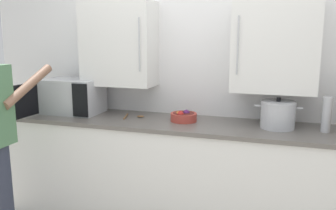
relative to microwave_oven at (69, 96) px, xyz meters
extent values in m
cube|color=white|center=(1.16, 0.32, 0.24)|extent=(4.28, 0.10, 2.66)
cube|color=white|center=(0.48, 0.11, 0.49)|extent=(0.66, 0.32, 0.75)
cylinder|color=#B7BABF|center=(0.75, -0.06, 0.49)|extent=(0.01, 0.01, 0.45)
cube|color=white|center=(1.84, 0.11, 0.49)|extent=(0.66, 0.32, 0.75)
cylinder|color=#B7BABF|center=(1.57, -0.06, 0.49)|extent=(0.01, 0.01, 0.45)
cube|color=white|center=(1.16, -0.03, -0.64)|extent=(3.36, 0.59, 0.89)
cube|color=#605B56|center=(1.16, -0.03, -0.18)|extent=(3.40, 0.63, 0.03)
cube|color=#B7BABF|center=(0.03, 0.02, 0.00)|extent=(0.53, 0.36, 0.32)
cube|color=beige|center=(-0.05, 0.01, 0.00)|extent=(0.34, 0.31, 0.26)
cube|color=black|center=(0.22, -0.17, 0.00)|extent=(0.15, 0.01, 0.30)
cube|color=black|center=(-0.24, -0.36, 0.00)|extent=(0.04, 0.39, 0.30)
cylinder|color=#B7BABF|center=(2.25, -0.01, -0.04)|extent=(0.07, 0.07, 0.24)
cylinder|color=#B7BABF|center=(2.25, -0.01, 0.10)|extent=(0.07, 0.07, 0.03)
cylinder|color=brown|center=(0.59, -0.02, -0.15)|extent=(0.07, 0.20, 0.01)
ellipsoid|color=brown|center=(0.72, 0.02, -0.15)|extent=(0.07, 0.06, 0.02)
cylinder|color=#B7BABF|center=(1.90, 0.01, -0.06)|extent=(0.27, 0.27, 0.20)
cylinder|color=#B7BABF|center=(1.90, 0.01, 0.05)|extent=(0.27, 0.27, 0.02)
cylinder|color=black|center=(1.90, 0.01, 0.07)|extent=(0.04, 0.04, 0.03)
cylinder|color=#B7BABF|center=(1.74, 0.01, 0.01)|extent=(0.05, 0.02, 0.02)
cylinder|color=#B7BABF|center=(2.06, 0.01, 0.01)|extent=(0.05, 0.02, 0.02)
cylinder|color=#AD3D33|center=(1.13, 0.01, -0.13)|extent=(0.23, 0.23, 0.07)
cylinder|color=#561E19|center=(1.13, 0.01, -0.11)|extent=(0.19, 0.19, 0.04)
sphere|color=orange|center=(1.08, -0.01, -0.10)|extent=(0.04, 0.04, 0.04)
sphere|color=#511E5B|center=(1.15, 0.02, -0.09)|extent=(0.06, 0.06, 0.06)
sphere|color=red|center=(1.11, -0.04, -0.09)|extent=(0.06, 0.06, 0.06)
cylinder|color=#282D3D|center=(-0.06, -0.83, -0.66)|extent=(0.11, 0.11, 0.85)
cylinder|color=brown|center=(0.02, -0.58, 0.18)|extent=(0.09, 0.54, 0.30)
camera|label=1|loc=(1.90, -2.84, 0.55)|focal=37.53mm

